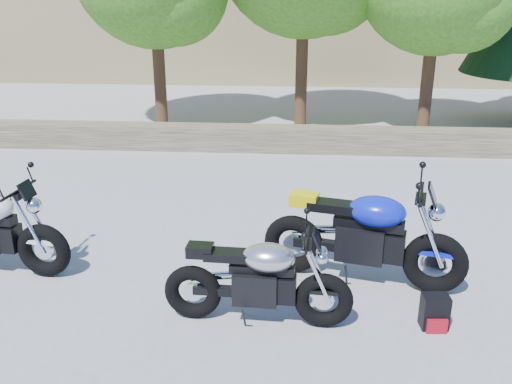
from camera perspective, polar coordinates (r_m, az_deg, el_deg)
ground at (r=6.92m, az=-2.27°, el=-8.72°), size 90.00×90.00×0.00m
stone_wall at (r=11.93m, az=0.59°, el=5.38°), size 22.00×0.55×0.50m
silver_bike at (r=5.90m, az=0.28°, el=-8.88°), size 1.97×0.63×0.99m
blue_bike at (r=6.73m, az=10.79°, el=-4.40°), size 2.35×0.88×1.20m
backpack at (r=6.24m, az=17.44°, el=-11.42°), size 0.28×0.25×0.37m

